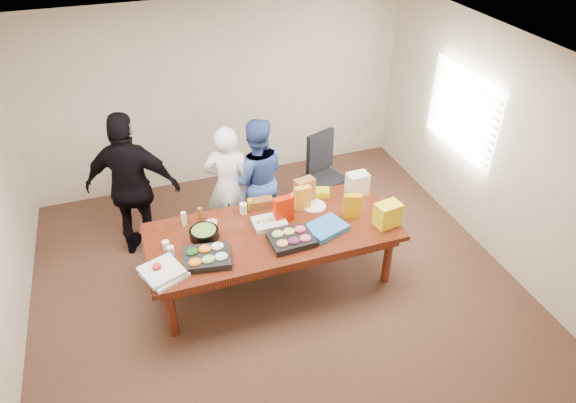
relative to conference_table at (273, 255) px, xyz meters
name	(u,v)px	position (x,y,z in m)	size (l,w,h in m)	color
floor	(274,280)	(0.00, 0.00, -0.39)	(5.50, 5.00, 0.02)	#47301E
ceiling	(269,58)	(0.00, 0.00, 2.33)	(5.50, 5.00, 0.02)	white
wall_back	(219,95)	(0.00, 2.50, 0.98)	(5.50, 0.04, 2.70)	beige
wall_front	(384,379)	(0.00, -2.50, 0.98)	(5.50, 0.04, 2.70)	beige
wall_right	(491,144)	(2.75, 0.00, 0.98)	(0.04, 5.00, 2.70)	beige
window_panel	(462,112)	(2.72, 0.60, 1.12)	(0.03, 1.40, 1.10)	white
window_blinds	(459,113)	(2.68, 0.60, 1.12)	(0.04, 1.36, 1.00)	beige
conference_table	(273,255)	(0.00, 0.00, 0.00)	(2.80, 1.20, 0.75)	#4C1C0F
office_chair	(325,177)	(1.12, 1.16, 0.16)	(0.54, 0.54, 1.07)	black
person_center	(229,186)	(-0.27, 0.95, 0.44)	(0.59, 0.39, 1.62)	white
person_right	(257,178)	(0.10, 1.00, 0.44)	(0.79, 0.62, 1.63)	#324C94
person_left	(133,187)	(-1.39, 1.08, 0.58)	(1.12, 0.46, 1.91)	black
veggie_tray	(207,258)	(-0.79, -0.26, 0.41)	(0.49, 0.38, 0.07)	black
fruit_tray	(291,240)	(0.13, -0.27, 0.41)	(0.47, 0.37, 0.07)	black
sheet_cake	(269,223)	(-0.01, 0.10, 0.41)	(0.36, 0.27, 0.06)	silver
salad_bowl	(204,234)	(-0.75, 0.12, 0.43)	(0.32, 0.32, 0.10)	black
chip_bag_blue	(326,228)	(0.56, -0.20, 0.41)	(0.43, 0.33, 0.07)	blue
chip_bag_red	(284,210)	(0.17, 0.12, 0.54)	(0.22, 0.09, 0.32)	red
chip_bag_yellow	(352,206)	(0.94, -0.06, 0.53)	(0.20, 0.08, 0.30)	#D49105
chip_bag_orange	(303,198)	(0.46, 0.28, 0.52)	(0.19, 0.08, 0.30)	orange
mayo_jar	(243,209)	(-0.23, 0.42, 0.44)	(0.08, 0.08, 0.13)	white
mustard_bottle	(250,205)	(-0.14, 0.44, 0.45)	(0.05, 0.05, 0.15)	#D9C40B
dressing_bottle	(200,215)	(-0.73, 0.42, 0.47)	(0.06, 0.06, 0.18)	brown
ranch_bottle	(184,219)	(-0.91, 0.41, 0.46)	(0.06, 0.06, 0.18)	beige
banana_bunch	(319,193)	(0.74, 0.47, 0.42)	(0.26, 0.15, 0.09)	yellow
bread_loaf	(261,203)	(0.00, 0.46, 0.43)	(0.29, 0.13, 0.12)	brown
kraft_bag	(304,191)	(0.53, 0.41, 0.53)	(0.24, 0.14, 0.31)	#935A29
red_cup	(158,270)	(-1.30, -0.31, 0.44)	(0.09, 0.09, 0.12)	red
clear_cup_a	(171,251)	(-1.13, -0.05, 0.43)	(0.08, 0.08, 0.11)	silver
clear_cup_b	(166,245)	(-1.17, 0.06, 0.43)	(0.08, 0.08, 0.10)	white
pizza_box_lower	(165,274)	(-1.24, -0.35, 0.40)	(0.37, 0.37, 0.04)	white
pizza_box_upper	(162,271)	(-1.26, -0.34, 0.44)	(0.37, 0.37, 0.04)	silver
plate_a	(314,206)	(0.60, 0.27, 0.38)	(0.28, 0.28, 0.02)	white
plate_b	(299,196)	(0.50, 0.52, 0.38)	(0.22, 0.22, 0.01)	white
dip_bowl_a	(286,209)	(0.26, 0.31, 0.40)	(0.13, 0.13, 0.05)	beige
dip_bowl_b	(211,224)	(-0.63, 0.30, 0.40)	(0.13, 0.13, 0.05)	beige
grocery_bag_white	(357,184)	(1.21, 0.37, 0.51)	(0.25, 0.18, 0.27)	#EEEECD
grocery_bag_yellow	(388,214)	(1.25, -0.32, 0.51)	(0.28, 0.19, 0.28)	yellow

